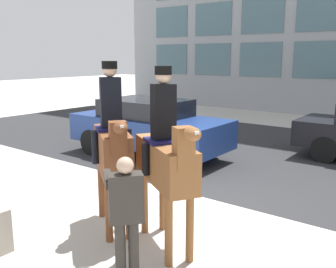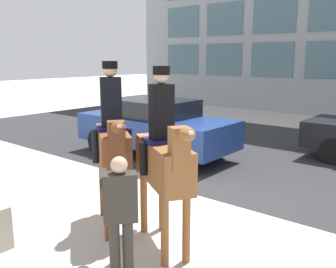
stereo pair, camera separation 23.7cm
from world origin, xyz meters
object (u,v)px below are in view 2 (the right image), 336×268
mounted_horse_lead (113,146)px  street_car_near_lane (155,126)px  mounted_horse_companion (164,158)px  pedestrian_bystander (120,212)px

mounted_horse_lead → street_car_near_lane: bearing=159.5°
mounted_horse_companion → pedestrian_bystander: size_ratio=1.60×
mounted_horse_lead → street_car_near_lane: mounted_horse_lead is taller
pedestrian_bystander → street_car_near_lane: 6.25m
mounted_horse_companion → street_car_near_lane: (-3.58, 3.87, -0.51)m
mounted_horse_lead → street_car_near_lane: size_ratio=0.60×
mounted_horse_lead → mounted_horse_companion: bearing=36.6°
mounted_horse_lead → pedestrian_bystander: mounted_horse_lead is taller
mounted_horse_companion → street_car_near_lane: size_ratio=0.58×
street_car_near_lane → mounted_horse_companion: bearing=-47.2°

